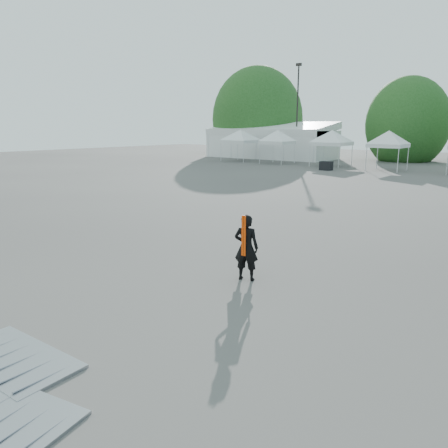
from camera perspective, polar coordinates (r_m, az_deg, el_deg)
The scene contains 13 objects.
ground at distance 12.13m, azimuth 4.61°, elevation -4.88°, with size 120.00×120.00×0.00m, color #474442.
marquee at distance 52.94m, azimuth 6.10°, elevation 10.72°, with size 15.00×6.25×4.23m.
light_pole_west at distance 50.05m, azimuth 9.56°, elevation 14.87°, with size 0.60×0.25×10.30m.
tree_far_w at distance 57.63m, azimuth 4.36°, elevation 13.45°, with size 4.80×4.80×7.30m.
tree_mid_w at distance 51.69m, azimuth 22.80°, elevation 11.96°, with size 4.16×4.16×6.33m.
tent_a at distance 47.80m, azimuth 2.17°, elevation 11.89°, with size 4.52×4.52×3.88m.
tent_b at distance 44.71m, azimuth 7.02°, elevation 11.76°, with size 3.89×3.89×3.88m.
tent_c at distance 42.47m, azimuth 13.93°, elevation 11.45°, with size 4.38×4.38×3.88m.
tent_d at distance 39.62m, azimuth 20.75°, elevation 10.96°, with size 3.98×3.98×3.88m.
man at distance 10.46m, azimuth 2.93°, elevation -3.07°, with size 0.69×0.56×1.62m.
barrier_left at distance 7.99m, azimuth -25.86°, elevation -15.52°, with size 2.35×1.25×0.07m.
barrier_mid at distance 6.79m, azimuth -26.91°, elevation -20.93°, with size 2.23×1.41×0.07m.
crate_west at distance 38.53m, azimuth 13.19°, elevation 7.41°, with size 0.97×0.75×0.75m, color black.
Camera 1 is at (6.42, -9.63, 3.63)m, focal length 35.00 mm.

